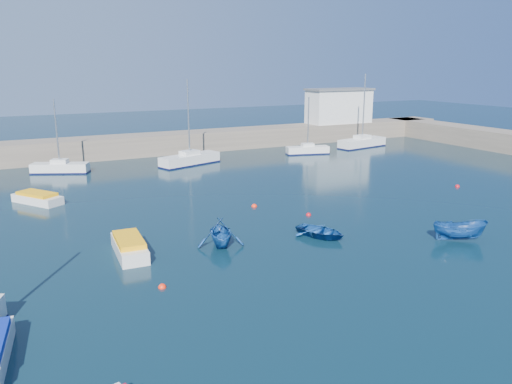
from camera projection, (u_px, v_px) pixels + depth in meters
name	position (u px, v px, depth m)	size (l,w,h in m)	color
ground	(389.00, 292.00, 25.62)	(220.00, 220.00, 0.00)	#0A222D
back_wall	(150.00, 144.00, 65.09)	(96.00, 4.50, 2.60)	#6F6355
right_arm	(474.00, 137.00, 72.22)	(4.50, 32.00, 2.60)	#6F6355
harbor_office	(339.00, 107.00, 77.28)	(10.00, 4.00, 5.00)	silver
sailboat_5	(60.00, 167.00, 53.88)	(6.12, 3.99, 7.93)	silver
sailboat_6	(190.00, 159.00, 58.39)	(7.79, 4.42, 9.83)	silver
sailboat_7	(308.00, 150.00, 65.47)	(5.77, 2.94, 7.40)	silver
sailboat_8	(362.00, 142.00, 70.92)	(8.05, 3.56, 10.19)	silver
motorboat_1	(129.00, 246.00, 30.57)	(1.85, 4.64, 1.12)	silver
motorboat_2	(37.00, 198.00, 42.04)	(3.96, 4.70, 0.95)	silver
dinghy_center	(321.00, 232.00, 33.78)	(2.53, 3.54, 0.73)	navy
dinghy_left	(220.00, 232.00, 31.94)	(2.98, 3.46, 1.82)	navy
dinghy_right	(460.00, 230.00, 33.01)	(1.34, 3.56, 1.37)	navy
buoy_0	(162.00, 288.00, 26.10)	(0.43, 0.43, 0.43)	#FF270D
buoy_1	(309.00, 215.00, 38.72)	(0.42, 0.42, 0.42)	red
buoy_3	(254.00, 207.00, 41.09)	(0.47, 0.47, 0.47)	#FF270D
buoy_4	(457.00, 187.00, 47.82)	(0.45, 0.45, 0.45)	red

